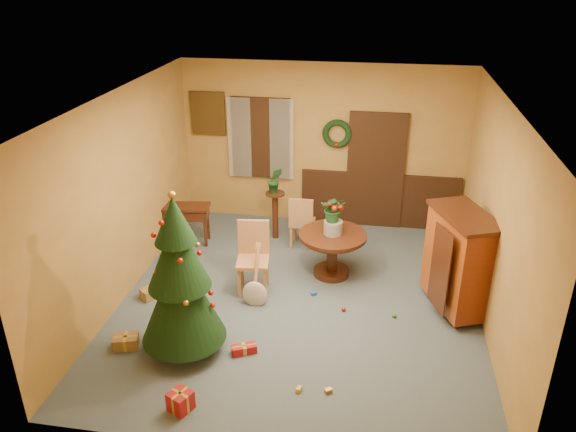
% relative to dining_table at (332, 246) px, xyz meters
% --- Properties ---
extents(room_envelope, '(5.50, 5.50, 5.50)m').
position_rel_dining_table_xyz_m(room_envelope, '(-0.18, 1.89, 0.62)').
color(room_envelope, '#394554').
rests_on(room_envelope, ground).
extents(dining_table, '(1.03, 1.03, 0.71)m').
position_rel_dining_table_xyz_m(dining_table, '(0.00, 0.00, 0.00)').
color(dining_table, black).
rests_on(dining_table, floor).
extents(urn, '(0.28, 0.28, 0.21)m').
position_rel_dining_table_xyz_m(urn, '(0.00, 0.00, 0.32)').
color(urn, slate).
rests_on(urn, dining_table).
extents(centerpiece_plant, '(0.37, 0.32, 0.42)m').
position_rel_dining_table_xyz_m(centerpiece_plant, '(0.00, 0.00, 0.63)').
color(centerpiece_plant, '#1E4C23').
rests_on(centerpiece_plant, urn).
extents(chair_near, '(0.51, 0.51, 1.06)m').
position_rel_dining_table_xyz_m(chair_near, '(-1.10, -0.57, 0.07)').
color(chair_near, '#AA6B44').
rests_on(chair_near, floor).
extents(chair_far, '(0.41, 0.41, 0.93)m').
position_rel_dining_table_xyz_m(chair_far, '(-0.59, 0.82, 0.00)').
color(chair_far, '#AA6B44').
rests_on(chair_far, floor).
extents(guitar, '(0.39, 0.57, 0.82)m').
position_rel_dining_table_xyz_m(guitar, '(-0.99, -1.01, -0.07)').
color(guitar, beige).
rests_on(guitar, floor).
extents(plant_stand, '(0.33, 0.33, 0.85)m').
position_rel_dining_table_xyz_m(plant_stand, '(-1.09, 1.10, 0.03)').
color(plant_stand, black).
rests_on(plant_stand, floor).
extents(stand_plant, '(0.29, 0.25, 0.45)m').
position_rel_dining_table_xyz_m(stand_plant, '(-1.09, 1.10, 0.58)').
color(stand_plant, '#19471E').
rests_on(stand_plant, plant_stand).
extents(christmas_tree, '(1.04, 1.04, 2.14)m').
position_rel_dining_table_xyz_m(christmas_tree, '(-1.63, -2.11, 0.52)').
color(christmas_tree, '#382111').
rests_on(christmas_tree, floor).
extents(writing_desk, '(0.81, 0.47, 0.69)m').
position_rel_dining_table_xyz_m(writing_desk, '(-2.53, 0.68, 0.02)').
color(writing_desk, black).
rests_on(writing_desk, floor).
extents(sideboard, '(0.98, 1.27, 1.45)m').
position_rel_dining_table_xyz_m(sideboard, '(1.77, -0.63, 0.28)').
color(sideboard, '#4F1009').
rests_on(sideboard, floor).
extents(gift_a, '(0.35, 0.29, 0.16)m').
position_rel_dining_table_xyz_m(gift_a, '(-2.38, -2.20, -0.41)').
color(gift_a, brown).
rests_on(gift_a, floor).
extents(gift_b, '(0.30, 0.30, 0.23)m').
position_rel_dining_table_xyz_m(gift_b, '(-1.34, -3.11, -0.38)').
color(gift_b, maroon).
rests_on(gift_b, floor).
extents(gift_c, '(0.33, 0.35, 0.16)m').
position_rel_dining_table_xyz_m(gift_c, '(-2.50, -1.07, -0.42)').
color(gift_c, brown).
rests_on(gift_c, floor).
extents(gift_d, '(0.33, 0.25, 0.11)m').
position_rel_dining_table_xyz_m(gift_d, '(-0.89, -2.07, -0.44)').
color(gift_d, maroon).
rests_on(gift_d, floor).
extents(toy_a, '(0.09, 0.09, 0.05)m').
position_rel_dining_table_xyz_m(toy_a, '(-0.20, -0.63, -0.47)').
color(toy_a, '#235D9B').
rests_on(toy_a, floor).
extents(toy_b, '(0.06, 0.06, 0.06)m').
position_rel_dining_table_xyz_m(toy_b, '(0.95, -1.00, -0.46)').
color(toy_b, '#24862B').
rests_on(toy_b, floor).
extents(toy_c, '(0.07, 0.09, 0.05)m').
position_rel_dining_table_xyz_m(toy_c, '(-0.12, -2.63, -0.47)').
color(toy_c, gold).
rests_on(toy_c, floor).
extents(toy_d, '(0.06, 0.06, 0.06)m').
position_rel_dining_table_xyz_m(toy_d, '(0.26, -0.96, -0.46)').
color(toy_d, '#B4190C').
rests_on(toy_d, floor).
extents(toy_e, '(0.09, 0.09, 0.05)m').
position_rel_dining_table_xyz_m(toy_e, '(0.21, -2.60, -0.47)').
color(toy_e, '#BF7E2C').
rests_on(toy_e, floor).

